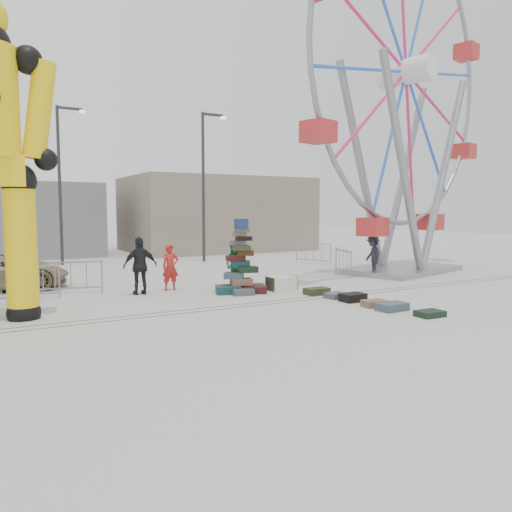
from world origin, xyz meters
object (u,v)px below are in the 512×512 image
pedestrian_green (235,265)px  pedestrian_black (140,266)px  barricade_dummy_c (71,277)px  barricade_wheel_front (343,262)px  suitcase_tower (241,272)px  steamer_trunk (282,283)px  pedestrian_grey (373,255)px  lamp_post_right (205,179)px  barricade_dummy_b (26,284)px  barricade_wheel_back (313,253)px  lamp_post_left (61,177)px  pedestrian_red (170,267)px  ferris_wheel (405,98)px

pedestrian_green → pedestrian_black: (-3.34, 0.35, 0.13)m
barricade_dummy_c → barricade_wheel_front: 11.13m
suitcase_tower → steamer_trunk: bearing=13.2°
pedestrian_grey → suitcase_tower: bearing=-61.2°
lamp_post_right → suitcase_tower: bearing=-107.2°
steamer_trunk → barricade_dummy_b: bearing=166.3°
steamer_trunk → barricade_dummy_c: 7.18m
lamp_post_right → barricade_wheel_back: bearing=-40.3°
pedestrian_grey → lamp_post_left: bearing=-116.1°
pedestrian_red → pedestrian_black: (-1.17, -0.37, 0.15)m
lamp_post_right → suitcase_tower: lamp_post_right is taller
steamer_trunk → barricade_wheel_back: size_ratio=0.50×
barricade_dummy_c → barricade_wheel_back: size_ratio=1.00×
lamp_post_right → lamp_post_left: 7.28m
lamp_post_left → steamer_trunk: bearing=-66.4°
suitcase_tower → pedestrian_green: 0.98m
barricade_wheel_front → pedestrian_red: size_ratio=1.24×
pedestrian_red → pedestrian_black: pedestrian_black is taller
lamp_post_left → pedestrian_red: lamp_post_left is taller
barricade_dummy_b → barricade_dummy_c: bearing=19.0°
steamer_trunk → lamp_post_left: bearing=113.8°
lamp_post_right → steamer_trunk: lamp_post_right is taller
lamp_post_right → lamp_post_left: (-7.00, 2.00, 0.00)m
pedestrian_green → pedestrian_grey: (6.87, 0.39, 0.03)m
pedestrian_green → barricade_wheel_front: bearing=65.8°
steamer_trunk → pedestrian_grey: 5.86m
lamp_post_right → pedestrian_green: size_ratio=4.83×
ferris_wheel → pedestrian_green: 11.11m
barricade_wheel_front → barricade_wheel_back: 4.61m
barricade_wheel_back → pedestrian_green: 9.11m
barricade_wheel_front → barricade_wheel_back: size_ratio=1.00×
pedestrian_black → pedestrian_grey: bearing=-177.5°
lamp_post_left → pedestrian_green: (4.14, -11.18, -3.65)m
barricade_dummy_b → pedestrian_grey: 13.64m
lamp_post_left → pedestrian_black: bearing=-85.8°
pedestrian_black → pedestrian_grey: size_ratio=1.11×
barricade_wheel_front → pedestrian_grey: pedestrian_grey is taller
ferris_wheel → steamer_trunk: bearing=177.8°
barricade_wheel_front → suitcase_tower: bearing=128.8°
lamp_post_right → ferris_wheel: ferris_wheel is taller
ferris_wheel → pedestrian_black: (-12.06, -0.19, -6.74)m
pedestrian_black → lamp_post_right: bearing=-122.8°
pedestrian_grey → lamp_post_right: bearing=-137.1°
ferris_wheel → pedestrian_black: 13.81m
suitcase_tower → pedestrian_red: size_ratio=1.55×
steamer_trunk → pedestrian_green: pedestrian_green is taller
steamer_trunk → pedestrian_black: size_ratio=0.53×
lamp_post_right → pedestrian_black: size_ratio=4.18×
steamer_trunk → pedestrian_grey: size_ratio=0.59×
lamp_post_left → barricade_dummy_c: (-1.18, -9.45, -3.93)m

